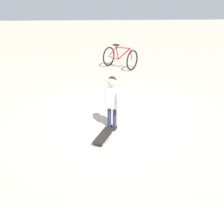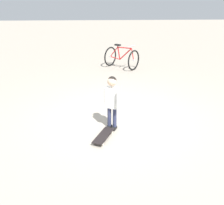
{
  "view_description": "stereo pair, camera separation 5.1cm",
  "coord_description": "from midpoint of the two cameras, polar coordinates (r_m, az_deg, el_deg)",
  "views": [
    {
      "loc": [
        0.48,
        4.81,
        2.38
      ],
      "look_at": [
        0.19,
        0.5,
        0.55
      ],
      "focal_mm": 39.87,
      "sensor_mm": 36.0,
      "label": 1
    },
    {
      "loc": [
        0.43,
        4.81,
        2.38
      ],
      "look_at": [
        0.19,
        0.5,
        0.55
      ],
      "focal_mm": 39.87,
      "sensor_mm": 36.0,
      "label": 2
    }
  ],
  "objects": [
    {
      "name": "ground_plane",
      "position": [
        5.39,
        1.38,
        -3.28
      ],
      "size": [
        50.0,
        50.0,
        0.0
      ],
      "primitive_type": "plane",
      "color": "#9E9384"
    },
    {
      "name": "child_person",
      "position": [
        4.65,
        -0.32,
        1.2
      ],
      "size": [
        0.28,
        0.34,
        1.06
      ],
      "color": "#2D3351",
      "rests_on": "ground"
    },
    {
      "name": "skateboard",
      "position": [
        4.57,
        -2.24,
        -7.63
      ],
      "size": [
        0.43,
        0.64,
        0.07
      ],
      "color": "black",
      "rests_on": "ground"
    },
    {
      "name": "bicycle_near",
      "position": [
        9.12,
        1.72,
        10.26
      ],
      "size": [
        1.28,
        1.23,
        0.85
      ],
      "color": "black",
      "rests_on": "ground"
    }
  ]
}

